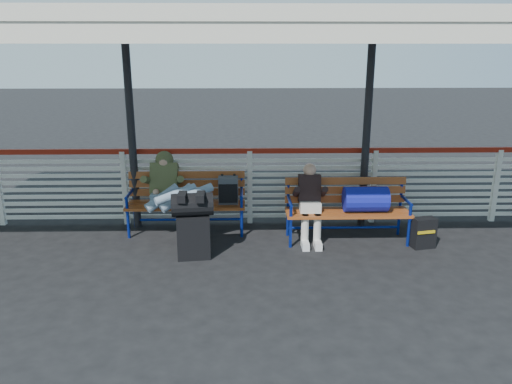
{
  "coord_description": "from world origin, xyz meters",
  "views": [
    {
      "loc": [
        -0.08,
        -5.82,
        2.77
      ],
      "look_at": [
        0.08,
        1.0,
        0.78
      ],
      "focal_mm": 35.0,
      "sensor_mm": 36.0,
      "label": 1
    }
  ],
  "objects_px": {
    "luggage_stack": "(193,223)",
    "bench_right": "(357,201)",
    "bench_left": "(197,195)",
    "traveler_man": "(173,192)",
    "companion_person": "(310,202)",
    "suitcase_side": "(424,233)"
  },
  "relations": [
    {
      "from": "companion_person",
      "to": "suitcase_side",
      "type": "distance_m",
      "value": 1.67
    },
    {
      "from": "bench_left",
      "to": "luggage_stack",
      "type": "bearing_deg",
      "value": -88.08
    },
    {
      "from": "bench_left",
      "to": "traveler_man",
      "type": "xyz_separation_m",
      "value": [
        -0.31,
        -0.35,
        0.16
      ]
    },
    {
      "from": "traveler_man",
      "to": "suitcase_side",
      "type": "bearing_deg",
      "value": -6.51
    },
    {
      "from": "traveler_man",
      "to": "companion_person",
      "type": "height_order",
      "value": "traveler_man"
    },
    {
      "from": "suitcase_side",
      "to": "bench_right",
      "type": "bearing_deg",
      "value": 150.17
    },
    {
      "from": "bench_right",
      "to": "suitcase_side",
      "type": "relative_size",
      "value": 4.06
    },
    {
      "from": "bench_right",
      "to": "traveler_man",
      "type": "bearing_deg",
      "value": 177.63
    },
    {
      "from": "luggage_stack",
      "to": "companion_person",
      "type": "relative_size",
      "value": 0.8
    },
    {
      "from": "luggage_stack",
      "to": "bench_left",
      "type": "height_order",
      "value": "bench_left"
    },
    {
      "from": "traveler_man",
      "to": "luggage_stack",
      "type": "bearing_deg",
      "value": -63.3
    },
    {
      "from": "bench_right",
      "to": "bench_left",
      "type": "bearing_deg",
      "value": 169.01
    },
    {
      "from": "luggage_stack",
      "to": "companion_person",
      "type": "distance_m",
      "value": 1.75
    },
    {
      "from": "luggage_stack",
      "to": "bench_right",
      "type": "height_order",
      "value": "bench_right"
    },
    {
      "from": "bench_left",
      "to": "companion_person",
      "type": "relative_size",
      "value": 1.57
    },
    {
      "from": "luggage_stack",
      "to": "bench_right",
      "type": "bearing_deg",
      "value": 6.68
    },
    {
      "from": "bench_right",
      "to": "traveler_man",
      "type": "distance_m",
      "value": 2.69
    },
    {
      "from": "luggage_stack",
      "to": "traveler_man",
      "type": "bearing_deg",
      "value": 109.56
    },
    {
      "from": "bench_left",
      "to": "bench_right",
      "type": "bearing_deg",
      "value": -10.99
    },
    {
      "from": "bench_left",
      "to": "companion_person",
      "type": "xyz_separation_m",
      "value": [
        1.68,
        -0.46,
        0.01
      ]
    },
    {
      "from": "luggage_stack",
      "to": "companion_person",
      "type": "height_order",
      "value": "companion_person"
    },
    {
      "from": "traveler_man",
      "to": "suitcase_side",
      "type": "distance_m",
      "value": 3.65
    }
  ]
}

